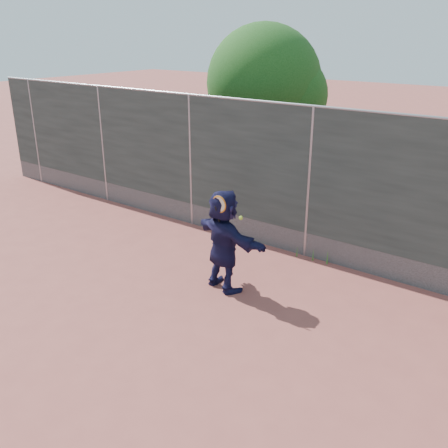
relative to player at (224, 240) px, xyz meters
The scene contains 6 objects.
ground 1.76m from the player, 70.52° to the right, with size 80.00×80.00×0.00m, color #9E4C42.
player is the anchor object (origin of this frame).
fence 2.25m from the player, 76.50° to the left, with size 20.00×0.06×3.03m.
swing_action 0.72m from the player, 65.99° to the right, with size 0.55×0.17×0.51m.
tree_left 6.00m from the player, 114.56° to the left, with size 3.15×3.00×4.53m.
weed_clump 2.26m from the player, 68.00° to the left, with size 0.68×0.07×0.30m.
Camera 1 is at (4.23, -4.92, 4.29)m, focal length 40.00 mm.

